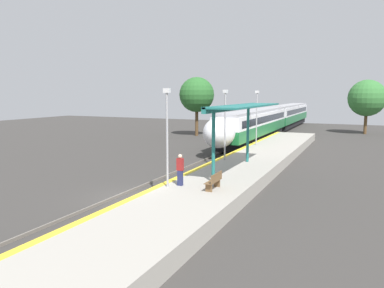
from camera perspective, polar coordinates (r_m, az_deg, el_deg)
The scene contains 14 objects.
ground_plane at distance 21.75m, azimuth -9.38°, elevation -8.11°, with size 120.00×120.00×0.00m, color #383533.
rail_left at distance 22.13m, azimuth -10.95°, elevation -7.67°, with size 0.08×90.00×0.15m, color slate.
rail_right at distance 21.35m, azimuth -7.77°, elevation -8.17°, with size 0.08×90.00×0.15m, color slate.
train at distance 55.40m, azimuth 12.27°, elevation 3.80°, with size 2.92×48.42×3.95m.
platform_right at distance 19.75m, azimuth 0.37°, elevation -8.35°, with size 4.79×64.00×0.86m.
platform_bench at distance 19.86m, azimuth 3.44°, elevation -5.60°, with size 0.44×1.56×0.89m.
person_waiting at distance 20.57m, azimuth -1.82°, elevation -3.86°, with size 0.36×0.23×1.75m.
railway_signal at distance 51.38m, azimuth 8.68°, elevation 3.90°, with size 0.28×0.28×4.14m.
lamppost_near at distance 20.00m, azimuth -3.81°, elevation 1.97°, with size 0.36×0.20×5.31m.
lamppost_mid at distance 28.43m, azimuth 5.06°, elevation 3.66°, with size 0.36×0.20×5.31m.
lamppost_far at distance 37.23m, azimuth 9.83°, elevation 4.54°, with size 0.36×0.20×5.31m.
station_canopy at distance 24.21m, azimuth 7.58°, elevation 5.20°, with size 2.02×9.97×4.32m.
background_tree_left at distance 52.13m, azimuth 0.73°, elevation 7.50°, with size 4.83×4.83×8.13m.
background_tree_right at distance 59.90m, azimuth 25.11°, elevation 6.35°, with size 5.27×5.27×7.86m.
Camera 1 is at (11.77, -17.31, 5.90)m, focal length 35.00 mm.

